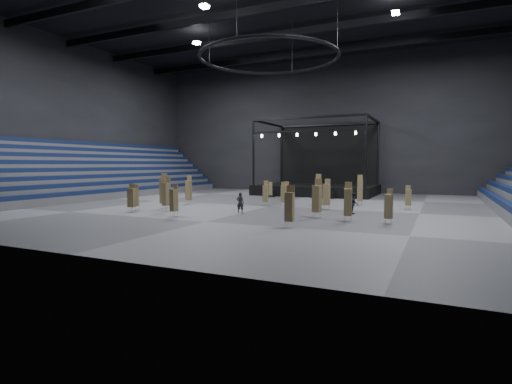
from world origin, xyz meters
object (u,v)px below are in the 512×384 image
at_px(stage, 319,183).
at_px(chair_stack_1, 318,190).
at_px(chair_stack_12, 389,206).
at_px(chair_stack_13, 270,189).
at_px(chair_stack_16, 286,191).
at_px(flight_case_left, 269,193).
at_px(chair_stack_6, 326,194).
at_px(chair_stack_10, 317,198).
at_px(crew_member, 354,203).
at_px(flight_case_mid, 321,195).
at_px(chair_stack_17, 265,193).
at_px(flight_case_right, 329,195).
at_px(chair_stack_9, 360,190).
at_px(chair_stack_14, 189,189).
at_px(chair_stack_7, 164,190).
at_px(chair_stack_8, 131,197).
at_px(chair_stack_11, 174,200).
at_px(chair_stack_2, 135,197).
at_px(man_center, 240,203).
at_px(chair_stack_0, 283,193).
at_px(chair_stack_4, 348,201).
at_px(chair_stack_3, 290,206).
at_px(chair_stack_5, 166,194).

xyz_separation_m(stage, chair_stack_1, (3.96, -14.13, 0.01)).
height_order(chair_stack_12, chair_stack_13, chair_stack_12).
bearing_deg(chair_stack_16, flight_case_left, 110.53).
bearing_deg(chair_stack_6, chair_stack_16, 149.59).
relative_size(chair_stack_6, chair_stack_10, 0.93).
xyz_separation_m(chair_stack_12, crew_member, (-2.98, 4.25, -0.34)).
distance_m(flight_case_mid, chair_stack_17, 9.79).
distance_m(flight_case_mid, crew_member, 13.54).
bearing_deg(chair_stack_16, flight_case_mid, 59.18).
relative_size(flight_case_right, chair_stack_16, 0.54).
distance_m(chair_stack_9, chair_stack_14, 15.85).
relative_size(chair_stack_7, chair_stack_16, 1.44).
bearing_deg(chair_stack_8, chair_stack_9, 21.69).
bearing_deg(chair_stack_17, chair_stack_1, 13.47).
distance_m(chair_stack_8, chair_stack_13, 17.16).
height_order(chair_stack_9, chair_stack_10, chair_stack_9).
relative_size(chair_stack_13, chair_stack_14, 0.67).
distance_m(chair_stack_10, chair_stack_11, 10.19).
distance_m(chair_stack_2, chair_stack_13, 16.42).
bearing_deg(chair_stack_13, chair_stack_16, -75.30).
relative_size(chair_stack_12, man_center, 1.43).
relative_size(chair_stack_0, chair_stack_13, 1.21).
bearing_deg(chair_stack_13, chair_stack_4, -75.39).
relative_size(stage, chair_stack_10, 5.09).
relative_size(chair_stack_3, chair_stack_17, 1.12).
distance_m(flight_case_left, chair_stack_5, 16.29).
height_order(chair_stack_7, chair_stack_13, chair_stack_7).
relative_size(chair_stack_9, chair_stack_14, 1.04).
relative_size(chair_stack_10, chair_stack_11, 1.17).
height_order(chair_stack_6, chair_stack_10, chair_stack_10).
xyz_separation_m(chair_stack_4, chair_stack_17, (-8.96, 7.14, -0.18)).
height_order(flight_case_right, chair_stack_16, chair_stack_16).
bearing_deg(chair_stack_14, chair_stack_8, -103.16).
height_order(flight_case_right, chair_stack_10, chair_stack_10).
distance_m(stage, chair_stack_10, 22.88).
distance_m(stage, chair_stack_11, 25.63).
bearing_deg(chair_stack_4, flight_case_left, 119.49).
relative_size(chair_stack_3, chair_stack_8, 1.14).
bearing_deg(chair_stack_2, chair_stack_14, 86.94).
distance_m(chair_stack_5, chair_stack_13, 14.95).
bearing_deg(chair_stack_6, chair_stack_0, 169.51).
xyz_separation_m(chair_stack_7, chair_stack_8, (-0.53, -3.33, -0.34)).
xyz_separation_m(flight_case_left, chair_stack_2, (-4.63, -16.98, 0.69)).
height_order(chair_stack_3, chair_stack_4, chair_stack_4).
height_order(chair_stack_8, chair_stack_13, chair_stack_8).
xyz_separation_m(flight_case_left, chair_stack_3, (9.80, -20.14, 0.90)).
bearing_deg(chair_stack_2, chair_stack_0, 46.21).
height_order(chair_stack_6, chair_stack_12, chair_stack_6).
bearing_deg(chair_stack_16, man_center, -108.47).
bearing_deg(chair_stack_10, chair_stack_7, -175.11).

